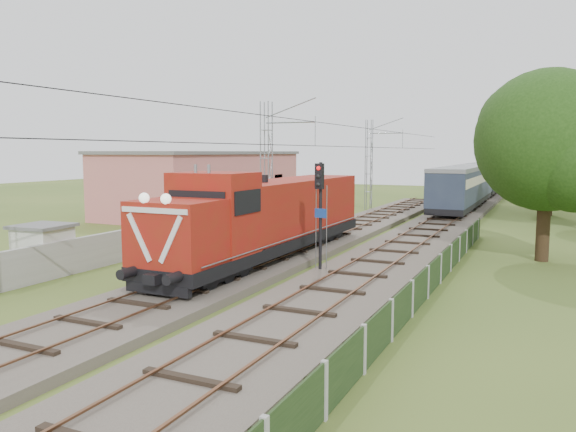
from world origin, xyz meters
The scene contains 14 objects.
ground centered at (0.00, 0.00, 0.00)m, with size 140.00×140.00×0.00m, color #3C541F.
track_main centered at (0.00, 7.00, 0.18)m, with size 4.20×70.00×0.45m.
track_side centered at (5.00, 20.00, 0.18)m, with size 4.20×80.00×0.45m.
catenary centered at (-2.95, 12.00, 4.05)m, with size 3.31×70.00×8.00m.
boundary_wall centered at (-6.50, 12.00, 0.75)m, with size 0.25×40.00×1.50m, color #9E9E99.
station_building centered at (-15.00, 24.00, 2.63)m, with size 8.40×20.40×5.22m.
fence centered at (8.00, 3.00, 0.60)m, with size 0.12×32.00×1.20m.
locomotive centered at (0.00, 6.33, 2.21)m, with size 2.95×16.86×4.28m.
coach_rake centered at (5.00, 66.74, 2.41)m, with size 2.87×85.65×3.32m.
signal_post centered at (3.22, 4.69, 3.26)m, with size 0.52×0.41×4.75m.
relay_hut centered at (-7.40, 0.04, 1.09)m, with size 2.23×2.23×2.16m.
tree_a centered at (11.65, 12.27, 5.62)m, with size 6.96×6.63×9.02m.
tree_c centered at (11.88, 33.41, 4.05)m, with size 5.01×4.77×6.50m.
tree_d centered at (13.42, 40.32, 6.10)m, with size 7.54×7.18×9.78m.
Camera 1 is at (11.74, -16.67, 5.17)m, focal length 35.00 mm.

